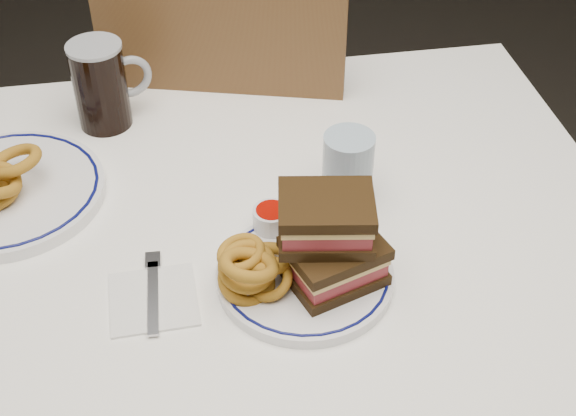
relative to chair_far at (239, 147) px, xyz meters
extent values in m
cube|color=white|center=(-0.10, -0.48, 0.21)|extent=(1.26, 0.86, 0.03)
cylinder|color=#492917|center=(0.44, -0.14, -0.17)|extent=(0.06, 0.06, 0.71)
cube|color=white|center=(-0.10, -0.05, 0.13)|extent=(1.26, 0.01, 0.17)
cube|color=#492917|center=(0.02, 0.07, -0.07)|extent=(0.55, 0.55, 0.04)
cylinder|color=#492917|center=(0.26, 0.21, -0.31)|extent=(0.04, 0.04, 0.43)
cylinder|color=#492917|center=(0.15, -0.16, -0.31)|extent=(0.04, 0.04, 0.43)
cylinder|color=#492917|center=(-0.11, 0.31, -0.31)|extent=(0.04, 0.04, 0.43)
cylinder|color=#492917|center=(-0.21, -0.06, -0.31)|extent=(0.04, 0.04, 0.43)
cube|color=#492917|center=(-0.03, -0.12, 0.20)|extent=(0.44, 0.15, 0.49)
cylinder|color=white|center=(0.02, -0.63, 0.23)|extent=(0.24, 0.24, 0.02)
torus|color=#0A0E4E|center=(0.02, -0.63, 0.24)|extent=(0.23, 0.23, 0.00)
cube|color=black|center=(0.06, -0.64, 0.25)|extent=(0.15, 0.13, 0.02)
cube|color=#A12E3A|center=(0.06, -0.64, 0.27)|extent=(0.14, 0.12, 0.02)
cube|color=#EBC069|center=(0.06, -0.64, 0.28)|extent=(0.14, 0.13, 0.01)
cube|color=black|center=(0.06, -0.64, 0.30)|extent=(0.15, 0.13, 0.02)
cube|color=black|center=(0.05, -0.63, 0.31)|extent=(0.14, 0.12, 0.02)
cube|color=#A12E3A|center=(0.05, -0.63, 0.33)|extent=(0.13, 0.11, 0.02)
cube|color=#EBC069|center=(0.05, -0.63, 0.35)|extent=(0.13, 0.11, 0.01)
cube|color=black|center=(0.05, -0.63, 0.36)|extent=(0.14, 0.12, 0.02)
torus|color=brown|center=(-0.06, -0.64, 0.25)|extent=(0.09, 0.08, 0.06)
torus|color=brown|center=(-0.03, -0.65, 0.26)|extent=(0.07, 0.07, 0.05)
torus|color=brown|center=(-0.03, -0.62, 0.27)|extent=(0.08, 0.08, 0.05)
torus|color=brown|center=(-0.06, -0.64, 0.28)|extent=(0.08, 0.08, 0.04)
torus|color=brown|center=(-0.06, -0.62, 0.28)|extent=(0.07, 0.07, 0.03)
torus|color=brown|center=(-0.05, -0.65, 0.29)|extent=(0.08, 0.08, 0.05)
cylinder|color=silver|center=(-0.01, -0.53, 0.26)|extent=(0.06, 0.06, 0.03)
cylinder|color=#8C0902|center=(-0.01, -0.53, 0.27)|extent=(0.05, 0.05, 0.01)
cylinder|color=black|center=(-0.25, -0.20, 0.30)|extent=(0.09, 0.09, 0.15)
cylinder|color=#8E929B|center=(-0.25, -0.20, 0.37)|extent=(0.09, 0.09, 0.01)
torus|color=#8E929B|center=(-0.20, -0.18, 0.31)|extent=(0.08, 0.03, 0.08)
cylinder|color=#95ABC0|center=(0.12, -0.47, 0.29)|extent=(0.08, 0.08, 0.12)
cylinder|color=white|center=(-0.40, -0.38, 0.24)|extent=(0.30, 0.30, 0.02)
torus|color=#0A0E4E|center=(-0.40, -0.38, 0.25)|extent=(0.28, 0.28, 0.01)
torus|color=brown|center=(-0.37, -0.37, 0.29)|extent=(0.09, 0.09, 0.05)
cube|color=white|center=(-0.18, -0.63, 0.23)|extent=(0.12, 0.12, 0.00)
cube|color=#AFAFB4|center=(-0.18, -0.63, 0.23)|extent=(0.02, 0.13, 0.00)
cube|color=#AFAFB4|center=(-0.18, -0.56, 0.23)|extent=(0.02, 0.03, 0.00)
camera|label=1|loc=(-0.13, -1.39, 1.02)|focal=50.00mm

